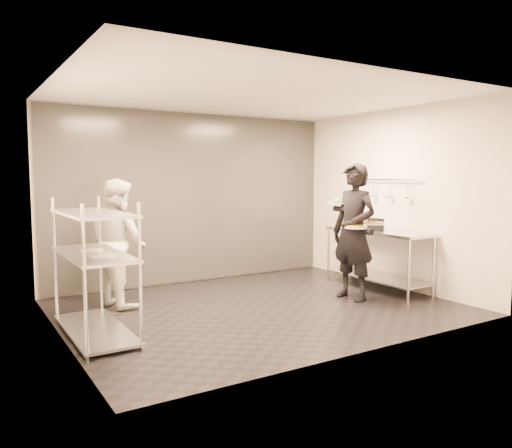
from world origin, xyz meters
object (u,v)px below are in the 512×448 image
pizza_plate_far (374,223)px  bottle_green (365,221)px  pizza_plate_near (356,227)px  pass_rack (94,266)px  chef (119,242)px  waiter (354,231)px  bottle_dark (347,220)px  salad_plate (336,202)px  bottle_clear (353,221)px  pos_monitor (376,225)px  prep_counter (377,249)px

pizza_plate_far → bottle_green: 0.85m
pizza_plate_near → pass_rack: bearing=172.4°
chef → pizza_plate_far: bearing=-130.3°
waiter → bottle_dark: 1.40m
pass_rack → waiter: bearing=-4.8°
pizza_plate_far → bottle_green: bearing=54.1°
salad_plate → bottle_clear: size_ratio=1.52×
salad_plate → pos_monitor: salad_plate is taller
prep_counter → bottle_clear: size_ratio=10.55×
pizza_plate_near → bottle_dark: size_ratio=1.56×
prep_counter → pizza_plate_near: pizza_plate_near is taller
waiter → bottle_clear: (0.84, 0.94, 0.03)m
chef → bottle_dark: bearing=-108.0°
waiter → pizza_plate_near: bearing=-41.9°
prep_counter → bottle_green: 0.47m
chef → pos_monitor: 3.80m
pizza_plate_far → pos_monitor: bearing=42.5°
prep_counter → bottle_green: bearing=113.3°
chef → bottle_clear: bearing=-110.4°
pass_rack → waiter: 3.57m
waiter → pizza_plate_far: bearing=40.1°
chef → bottle_clear: chef is taller
bottle_green → bottle_dark: size_ratio=1.28×
pizza_plate_near → bottle_dark: bearing=52.4°
chef → pizza_plate_near: size_ratio=5.59×
waiter → salad_plate: bearing=-170.0°
salad_plate → bottle_green: bearing=15.2°
salad_plate → bottle_dark: bearing=40.8°
pizza_plate_far → pos_monitor: 0.63m
waiter → chef: waiter is taller
pizza_plate_near → pos_monitor: (0.77, 0.39, -0.04)m
pizza_plate_far → bottle_clear: size_ratio=1.95×
prep_counter → pizza_plate_near: bearing=-152.6°
bottle_clear → pass_rack: bearing=-171.7°
chef → pass_rack: bearing=137.9°
waiter → salad_plate: waiter is taller
prep_counter → pizza_plate_far: size_ratio=5.41×
bottle_clear → bottle_dark: bearing=83.2°
bottle_dark → pass_rack: bearing=-169.7°
pizza_plate_far → bottle_clear: (0.64, 1.13, -0.09)m
waiter → pos_monitor: bearing=102.8°
pass_rack → pizza_plate_near: bearing=-7.6°
waiter → bottle_green: 0.86m
salad_plate → bottle_dark: size_ratio=1.31×
pass_rack → pizza_plate_far: (3.75, -0.49, 0.33)m
pizza_plate_far → bottle_dark: (0.66, 1.29, -0.08)m
prep_counter → salad_plate: size_ratio=6.96×
salad_plate → pos_monitor: (0.75, -0.05, -0.36)m
salad_plate → bottle_clear: 1.20m
pizza_plate_far → salad_plate: bearing=121.1°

